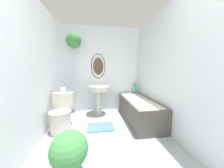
{
  "coord_description": "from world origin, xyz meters",
  "views": [
    {
      "loc": [
        -0.2,
        -0.45,
        1.19
      ],
      "look_at": [
        0.13,
        1.74,
        0.91
      ],
      "focal_mm": 18.0,
      "sensor_mm": 36.0,
      "label": 1
    }
  ],
  "objects_px": {
    "shampoo_bottle": "(134,88)",
    "toilet_paper_roll": "(63,90)",
    "potted_plant": "(69,152)",
    "pedestal_sink": "(99,92)",
    "toilet": "(62,115)",
    "bathtub": "(138,109)"
  },
  "relations": [
    {
      "from": "shampoo_bottle",
      "to": "toilet_paper_roll",
      "type": "relative_size",
      "value": 2.05
    },
    {
      "from": "potted_plant",
      "to": "toilet_paper_roll",
      "type": "bearing_deg",
      "value": 106.48
    },
    {
      "from": "pedestal_sink",
      "to": "toilet",
      "type": "bearing_deg",
      "value": -137.5
    },
    {
      "from": "pedestal_sink",
      "to": "toilet_paper_roll",
      "type": "bearing_deg",
      "value": -146.74
    },
    {
      "from": "toilet",
      "to": "shampoo_bottle",
      "type": "distance_m",
      "value": 2.0
    },
    {
      "from": "shampoo_bottle",
      "to": "toilet_paper_roll",
      "type": "bearing_deg",
      "value": -160.92
    },
    {
      "from": "toilet",
      "to": "shampoo_bottle",
      "type": "xyz_separation_m",
      "value": [
        1.79,
        0.82,
        0.38
      ]
    },
    {
      "from": "pedestal_sink",
      "to": "potted_plant",
      "type": "distance_m",
      "value": 1.86
    },
    {
      "from": "bathtub",
      "to": "potted_plant",
      "type": "height_order",
      "value": "bathtub"
    },
    {
      "from": "toilet",
      "to": "bathtub",
      "type": "height_order",
      "value": "toilet"
    },
    {
      "from": "shampoo_bottle",
      "to": "pedestal_sink",
      "type": "bearing_deg",
      "value": -173.46
    },
    {
      "from": "pedestal_sink",
      "to": "shampoo_bottle",
      "type": "distance_m",
      "value": 1.03
    },
    {
      "from": "pedestal_sink",
      "to": "potted_plant",
      "type": "bearing_deg",
      "value": -102.03
    },
    {
      "from": "toilet",
      "to": "potted_plant",
      "type": "distance_m",
      "value": 1.16
    },
    {
      "from": "toilet",
      "to": "shampoo_bottle",
      "type": "relative_size",
      "value": 3.17
    },
    {
      "from": "toilet",
      "to": "potted_plant",
      "type": "height_order",
      "value": "toilet"
    },
    {
      "from": "shampoo_bottle",
      "to": "potted_plant",
      "type": "bearing_deg",
      "value": -126.36
    },
    {
      "from": "shampoo_bottle",
      "to": "bathtub",
      "type": "bearing_deg",
      "value": -100.09
    },
    {
      "from": "pedestal_sink",
      "to": "bathtub",
      "type": "relative_size",
      "value": 0.58
    },
    {
      "from": "toilet_paper_roll",
      "to": "pedestal_sink",
      "type": "bearing_deg",
      "value": 33.26
    },
    {
      "from": "toilet",
      "to": "bathtub",
      "type": "distance_m",
      "value": 1.69
    },
    {
      "from": "potted_plant",
      "to": "shampoo_bottle",
      "type": "bearing_deg",
      "value": 53.64
    }
  ]
}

